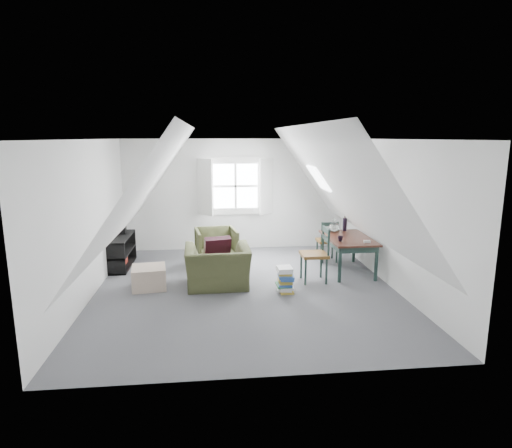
{
  "coord_description": "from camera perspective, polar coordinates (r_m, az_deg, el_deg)",
  "views": [
    {
      "loc": [
        -0.56,
        -6.89,
        2.53
      ],
      "look_at": [
        0.24,
        0.6,
        1.0
      ],
      "focal_mm": 30.0,
      "sensor_mm": 36.0,
      "label": 1
    }
  ],
  "objects": [
    {
      "name": "armchair_far",
      "position": [
        8.77,
        -5.26,
        -5.34
      ],
      "size": [
        0.9,
        0.92,
        0.74
      ],
      "primitive_type": "imported",
      "rotation": [
        0.0,
        0.0,
        0.14
      ],
      "color": "#3D4222",
      "rests_on": "floor"
    },
    {
      "name": "wall_front",
      "position": [
        4.37,
        1.51,
        -5.56
      ],
      "size": [
        5.0,
        0.0,
        5.0
      ],
      "primitive_type": "plane",
      "rotation": [
        -1.57,
        0.0,
        0.0
      ],
      "color": "silver",
      "rests_on": "ground"
    },
    {
      "name": "dining_chair_far",
      "position": [
        8.93,
        9.52,
        -2.15
      ],
      "size": [
        0.41,
        0.41,
        0.86
      ],
      "rotation": [
        0.0,
        0.0,
        3.11
      ],
      "color": "brown",
      "rests_on": "floor"
    },
    {
      "name": "paper_box",
      "position": [
        7.94,
        14.59,
        -2.27
      ],
      "size": [
        0.12,
        0.09,
        0.04
      ],
      "primitive_type": "cube",
      "rotation": [
        0.0,
        0.0,
        -0.13
      ],
      "color": "white",
      "rests_on": "dining_table"
    },
    {
      "name": "ceiling",
      "position": [
        6.92,
        -1.49,
        11.23
      ],
      "size": [
        5.5,
        5.5,
        0.0
      ],
      "primitive_type": "plane",
      "rotation": [
        3.14,
        0.0,
        0.0
      ],
      "color": "white",
      "rests_on": "wall_back"
    },
    {
      "name": "wall_right",
      "position": [
        7.65,
        17.59,
        1.31
      ],
      "size": [
        0.0,
        5.5,
        5.5
      ],
      "primitive_type": "plane",
      "rotation": [
        1.57,
        0.0,
        -1.57
      ],
      "color": "silver",
      "rests_on": "ground"
    },
    {
      "name": "vase_twigs",
      "position": [
        8.8,
        11.75,
        0.04
      ],
      "size": [
        0.08,
        0.09,
        0.65
      ],
      "rotation": [
        0.0,
        0.0,
        -0.29
      ],
      "color": "black",
      "rests_on": "dining_table"
    },
    {
      "name": "ottoman",
      "position": [
        7.57,
        -14.07,
        -6.92
      ],
      "size": [
        0.62,
        0.62,
        0.37
      ],
      "primitive_type": "cube",
      "rotation": [
        0.0,
        0.0,
        0.13
      ],
      "color": "tan",
      "rests_on": "floor"
    },
    {
      "name": "wall_left",
      "position": [
        7.28,
        -21.46,
        0.54
      ],
      "size": [
        0.0,
        5.5,
        5.5
      ],
      "primitive_type": "plane",
      "rotation": [
        1.57,
        0.0,
        1.57
      ],
      "color": "silver",
      "rests_on": "ground"
    },
    {
      "name": "floor",
      "position": [
        7.36,
        -1.39,
        -8.61
      ],
      "size": [
        5.5,
        5.5,
        0.0
      ],
      "primitive_type": "plane",
      "color": "#535458",
      "rests_on": "ground"
    },
    {
      "name": "electronics_box",
      "position": [
        9.07,
        -17.48,
        -0.69
      ],
      "size": [
        0.18,
        0.24,
        0.18
      ],
      "primitive_type": "cube",
      "rotation": [
        0.0,
        0.0,
        0.05
      ],
      "color": "black",
      "rests_on": "media_shelf"
    },
    {
      "name": "armchair_near",
      "position": [
        7.5,
        -5.09,
        -8.28
      ],
      "size": [
        1.12,
        0.98,
        0.71
      ],
      "primitive_type": "imported",
      "rotation": [
        0.0,
        0.0,
        3.17
      ],
      "color": "#3D4222",
      "rests_on": "floor"
    },
    {
      "name": "throw_pillow",
      "position": [
        7.46,
        -5.2,
        -3.38
      ],
      "size": [
        0.5,
        0.36,
        0.47
      ],
      "primitive_type": "cube",
      "rotation": [
        0.31,
        0.0,
        0.23
      ],
      "color": "#360E1A",
      "rests_on": "armchair_near"
    },
    {
      "name": "cup",
      "position": [
        7.93,
        11.15,
        -2.26
      ],
      "size": [
        0.1,
        0.1,
        0.09
      ],
      "primitive_type": "imported",
      "rotation": [
        0.0,
        0.0,
        0.03
      ],
      "color": "black",
      "rests_on": "dining_table"
    },
    {
      "name": "dining_table",
      "position": [
        8.31,
        12.18,
        -2.32
      ],
      "size": [
        0.81,
        1.35,
        0.67
      ],
      "rotation": [
        0.0,
        0.0,
        0.08
      ],
      "color": "#361810",
      "rests_on": "floor"
    },
    {
      "name": "media_shelf",
      "position": [
        8.89,
        -17.68,
        -3.72
      ],
      "size": [
        0.4,
        1.21,
        0.62
      ],
      "rotation": [
        0.0,
        0.0,
        -0.06
      ],
      "color": "black",
      "rests_on": "floor"
    },
    {
      "name": "dining_chair_near",
      "position": [
        7.66,
        8.02,
        -3.93
      ],
      "size": [
        0.46,
        0.46,
        0.98
      ],
      "rotation": [
        0.0,
        0.0,
        -1.63
      ],
      "color": "brown",
      "rests_on": "floor"
    },
    {
      "name": "wall_back",
      "position": [
        9.74,
        -2.75,
        3.93
      ],
      "size": [
        5.0,
        0.0,
        5.0
      ],
      "primitive_type": "plane",
      "rotation": [
        1.57,
        0.0,
        0.0
      ],
      "color": "silver",
      "rests_on": "ground"
    },
    {
      "name": "slope_left",
      "position": [
        7.01,
        -14.24,
        4.94
      ],
      "size": [
        3.19,
        5.5,
        4.48
      ],
      "primitive_type": "plane",
      "rotation": [
        0.0,
        2.19,
        0.0
      ],
      "color": "white",
      "rests_on": "wall_left"
    },
    {
      "name": "skylight",
      "position": [
        8.5,
        8.36,
        6.06
      ],
      "size": [
        0.35,
        0.75,
        0.47
      ],
      "primitive_type": "cube",
      "rotation": [
        0.0,
        0.95,
        0.0
      ],
      "color": "white",
      "rests_on": "slope_right"
    },
    {
      "name": "dormer_window",
      "position": [
        9.64,
        -2.74,
        5.05
      ],
      "size": [
        1.71,
        0.35,
        1.3
      ],
      "color": "white",
      "rests_on": "wall_back"
    },
    {
      "name": "slope_right",
      "position": [
        7.25,
        10.91,
        5.3
      ],
      "size": [
        3.19,
        5.5,
        4.48
      ],
      "primitive_type": "plane",
      "rotation": [
        0.0,
        -2.19,
        0.0
      ],
      "color": "white",
      "rests_on": "wall_right"
    },
    {
      "name": "magazine_stack",
      "position": [
        7.17,
        3.93,
        -7.42
      ],
      "size": [
        0.32,
        0.38,
        0.42
      ],
      "rotation": [
        0.0,
        0.0,
        -0.08
      ],
      "color": "#B29933",
      "rests_on": "floor"
    },
    {
      "name": "demijohn",
      "position": [
        8.64,
        10.36,
        -0.34
      ],
      "size": [
        0.2,
        0.2,
        0.28
      ],
      "rotation": [
        0.0,
        0.0,
        -0.22
      ],
      "color": "silver",
      "rests_on": "dining_table"
    }
  ]
}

